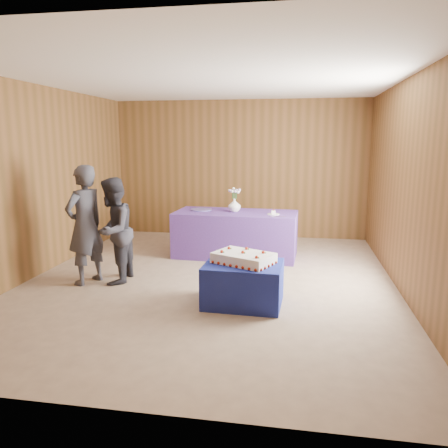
% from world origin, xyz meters
% --- Properties ---
extents(ground, '(6.00, 6.00, 0.00)m').
position_xyz_m(ground, '(0.00, 0.00, 0.00)').
color(ground, gray).
rests_on(ground, ground).
extents(room_shell, '(5.04, 6.04, 2.72)m').
position_xyz_m(room_shell, '(0.00, 0.00, 1.80)').
color(room_shell, brown).
rests_on(room_shell, ground).
extents(cake_table, '(0.93, 0.73, 0.50)m').
position_xyz_m(cake_table, '(0.57, -0.77, 0.25)').
color(cake_table, navy).
rests_on(cake_table, ground).
extents(serving_table, '(2.04, 0.99, 0.75)m').
position_xyz_m(serving_table, '(0.16, 1.39, 0.38)').
color(serving_table, '#573798').
rests_on(serving_table, ground).
extents(sheet_cake, '(0.82, 0.71, 0.16)m').
position_xyz_m(sheet_cake, '(0.57, -0.75, 0.56)').
color(sheet_cake, white).
rests_on(sheet_cake, cake_table).
extents(vase, '(0.24, 0.24, 0.22)m').
position_xyz_m(vase, '(0.13, 1.42, 0.86)').
color(vase, white).
rests_on(vase, serving_table).
extents(flower_spray, '(0.21, 0.20, 0.16)m').
position_xyz_m(flower_spray, '(0.13, 1.42, 1.10)').
color(flower_spray, '#265F2A').
rests_on(flower_spray, vase).
extents(platter, '(0.37, 0.37, 0.02)m').
position_xyz_m(platter, '(-0.44, 1.47, 0.76)').
color(platter, '#554992').
rests_on(platter, serving_table).
extents(plate, '(0.21, 0.21, 0.01)m').
position_xyz_m(plate, '(0.79, 1.24, 0.76)').
color(plate, white).
rests_on(plate, serving_table).
extents(cake_slice, '(0.07, 0.06, 0.08)m').
position_xyz_m(cake_slice, '(0.79, 1.24, 0.79)').
color(cake_slice, white).
rests_on(cake_slice, plate).
extents(knife, '(0.26, 0.09, 0.00)m').
position_xyz_m(knife, '(0.87, 1.05, 0.75)').
color(knife, silver).
rests_on(knife, serving_table).
extents(guest_left, '(0.59, 0.69, 1.61)m').
position_xyz_m(guest_left, '(-1.63, -0.34, 0.80)').
color(guest_left, '#383842').
rests_on(guest_left, ground).
extents(guest_right, '(0.58, 0.73, 1.44)m').
position_xyz_m(guest_right, '(-1.28, -0.25, 0.72)').
color(guest_right, '#2E2E37').
rests_on(guest_right, ground).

